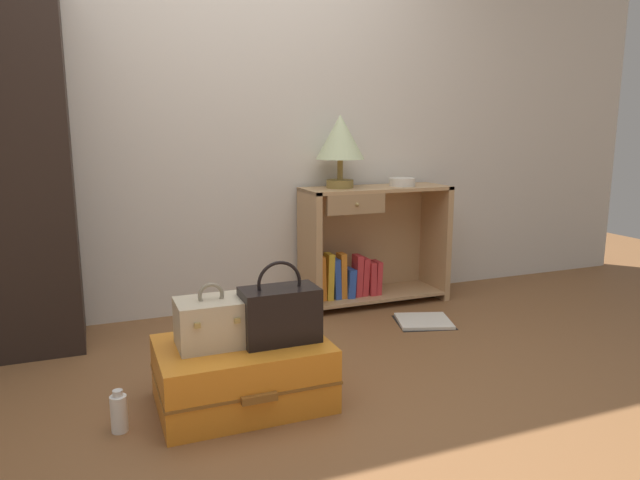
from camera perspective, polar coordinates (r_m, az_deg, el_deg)
ground_plane at (r=2.47m, az=-1.11°, el=-16.47°), size 9.00×9.00×0.00m
back_wall at (r=3.64m, az=-9.84°, el=13.40°), size 6.40×0.10×2.60m
bookshelf at (r=3.79m, az=4.80°, el=-0.72°), size 0.96×0.36×0.77m
table_lamp at (r=3.64m, az=2.00°, el=9.84°), size 0.30×0.30×0.45m
bowl at (r=3.81m, az=8.09°, el=5.67°), size 0.17×0.17×0.05m
suitcase_large at (r=2.50m, az=-7.60°, el=-12.84°), size 0.70×0.51×0.27m
train_case at (r=2.41m, az=-10.58°, el=-7.94°), size 0.28×0.22×0.26m
handbag at (r=2.41m, az=-3.98°, el=-7.22°), size 0.32×0.18×0.34m
bottle at (r=2.42m, az=-19.17°, el=-15.74°), size 0.06×0.06×0.17m
open_book_on_floor at (r=3.52m, az=10.17°, el=-7.89°), size 0.39×0.37×0.02m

